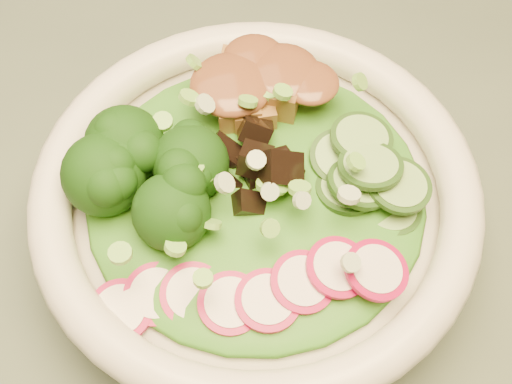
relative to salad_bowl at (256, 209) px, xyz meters
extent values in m
cylinder|color=black|center=(0.34, 0.21, -0.43)|extent=(0.06, 0.06, 0.72)
cylinder|color=white|center=(0.00, 0.00, -0.01)|extent=(0.23, 0.23, 0.05)
torus|color=white|center=(0.00, 0.00, 0.02)|extent=(0.26, 0.26, 0.02)
ellipsoid|color=#306C16|center=(0.00, 0.00, 0.02)|extent=(0.19, 0.19, 0.02)
ellipsoid|color=brown|center=(0.01, 0.06, 0.04)|extent=(0.07, 0.05, 0.02)
camera|label=1|loc=(-0.02, -0.21, 0.36)|focal=50.00mm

